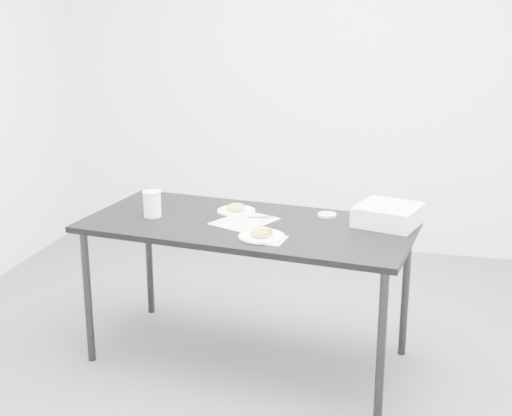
% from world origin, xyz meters
% --- Properties ---
extents(floor, '(4.00, 4.00, 0.00)m').
position_xyz_m(floor, '(0.00, 0.00, 0.00)').
color(floor, '#4F4F54').
rests_on(floor, ground).
extents(wall_back, '(4.00, 0.02, 2.70)m').
position_xyz_m(wall_back, '(0.00, 2.00, 1.35)').
color(wall_back, silver).
rests_on(wall_back, floor).
extents(table, '(1.76, 0.98, 0.77)m').
position_xyz_m(table, '(0.00, 0.06, 0.71)').
color(table, black).
rests_on(table, floor).
extents(scorecard, '(0.35, 0.38, 0.00)m').
position_xyz_m(scorecard, '(-0.02, 0.08, 0.77)').
color(scorecard, silver).
rests_on(scorecard, table).
extents(logo_patch, '(0.07, 0.07, 0.00)m').
position_xyz_m(logo_patch, '(0.07, 0.16, 0.77)').
color(logo_patch, green).
rests_on(logo_patch, scorecard).
extents(pen, '(0.14, 0.05, 0.01)m').
position_xyz_m(pen, '(0.05, 0.15, 0.77)').
color(pen, '#0D9277').
rests_on(pen, scorecard).
extents(napkin, '(0.17, 0.17, 0.00)m').
position_xyz_m(napkin, '(0.17, -0.18, 0.77)').
color(napkin, silver).
rests_on(napkin, table).
extents(plate_near, '(0.23, 0.23, 0.01)m').
position_xyz_m(plate_near, '(0.13, -0.16, 0.77)').
color(plate_near, white).
rests_on(plate_near, napkin).
extents(donut_near, '(0.13, 0.13, 0.04)m').
position_xyz_m(donut_near, '(0.13, -0.16, 0.79)').
color(donut_near, gold).
rests_on(donut_near, plate_near).
extents(plate_far, '(0.21, 0.21, 0.01)m').
position_xyz_m(plate_far, '(-0.11, 0.24, 0.77)').
color(plate_far, white).
rests_on(plate_far, table).
extents(donut_far, '(0.12, 0.12, 0.03)m').
position_xyz_m(donut_far, '(-0.11, 0.24, 0.79)').
color(donut_far, gold).
rests_on(donut_far, plate_far).
extents(coffee_cup, '(0.09, 0.09, 0.14)m').
position_xyz_m(coffee_cup, '(-0.52, 0.05, 0.84)').
color(coffee_cup, white).
rests_on(coffee_cup, table).
extents(cup_lid, '(0.10, 0.10, 0.01)m').
position_xyz_m(cup_lid, '(0.38, 0.28, 0.77)').
color(cup_lid, silver).
rests_on(cup_lid, table).
extents(bakery_box, '(0.37, 0.37, 0.10)m').
position_xyz_m(bakery_box, '(0.71, 0.21, 0.82)').
color(bakery_box, white).
rests_on(bakery_box, table).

